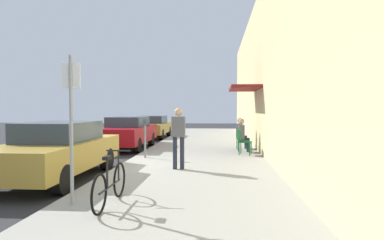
{
  "coord_description": "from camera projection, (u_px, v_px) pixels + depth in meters",
  "views": [
    {
      "loc": [
        2.94,
        -9.32,
        1.8
      ],
      "look_at": [
        1.58,
        7.4,
        1.21
      ],
      "focal_mm": 30.3,
      "sensor_mm": 36.0,
      "label": 1
    }
  ],
  "objects": [
    {
      "name": "ground_plane",
      "position": [
        119.0,
        169.0,
        9.59
      ],
      "size": [
        60.0,
        60.0,
        0.0
      ],
      "primitive_type": "plane",
      "color": "#2D2D30"
    },
    {
      "name": "sidewalk_slab",
      "position": [
        199.0,
        158.0,
        11.4
      ],
      "size": [
        4.5,
        32.0,
        0.12
      ],
      "primitive_type": "cube",
      "color": "#9E9B93",
      "rests_on": "ground_plane"
    },
    {
      "name": "building_facade",
      "position": [
        268.0,
        69.0,
        11.1
      ],
      "size": [
        1.4,
        32.0,
        6.34
      ],
      "color": "beige",
      "rests_on": "ground_plane"
    },
    {
      "name": "parked_car_0",
      "position": [
        58.0,
        150.0,
        8.17
      ],
      "size": [
        1.8,
        4.4,
        1.46
      ],
      "color": "#A58433",
      "rests_on": "ground_plane"
    },
    {
      "name": "parked_car_1",
      "position": [
        128.0,
        132.0,
        14.45
      ],
      "size": [
        1.8,
        4.4,
        1.43
      ],
      "color": "maroon",
      "rests_on": "ground_plane"
    },
    {
      "name": "parked_car_2",
      "position": [
        152.0,
        126.0,
        19.91
      ],
      "size": [
        1.8,
        4.4,
        1.36
      ],
      "color": "#A58433",
      "rests_on": "ground_plane"
    },
    {
      "name": "parking_meter",
      "position": [
        145.0,
        135.0,
        11.04
      ],
      "size": [
        0.12,
        0.1,
        1.32
      ],
      "color": "slate",
      "rests_on": "sidewalk_slab"
    },
    {
      "name": "street_sign",
      "position": [
        71.0,
        118.0,
        5.6
      ],
      "size": [
        0.32,
        0.06,
        2.6
      ],
      "color": "gray",
      "rests_on": "sidewalk_slab"
    },
    {
      "name": "bicycle_0",
      "position": [
        110.0,
        185.0,
        5.62
      ],
      "size": [
        0.46,
        1.71,
        0.9
      ],
      "color": "black",
      "rests_on": "sidewalk_slab"
    },
    {
      "name": "cafe_chair_0",
      "position": [
        243.0,
        141.0,
        11.76
      ],
      "size": [
        0.53,
        0.53,
        0.87
      ],
      "color": "#14592D",
      "rests_on": "sidewalk_slab"
    },
    {
      "name": "cafe_chair_1",
      "position": [
        241.0,
        139.0,
        12.58
      ],
      "size": [
        0.44,
        0.44,
        0.87
      ],
      "color": "#14592D",
      "rests_on": "sidewalk_slab"
    },
    {
      "name": "seated_patron_1",
      "position": [
        243.0,
        134.0,
        12.56
      ],
      "size": [
        0.43,
        0.36,
        1.29
      ],
      "color": "#232838",
      "rests_on": "sidewalk_slab"
    },
    {
      "name": "cafe_chair_2",
      "position": [
        240.0,
        136.0,
        13.64
      ],
      "size": [
        0.46,
        0.46,
        0.87
      ],
      "color": "#14592D",
      "rests_on": "sidewalk_slab"
    },
    {
      "name": "seated_patron_2",
      "position": [
        241.0,
        132.0,
        13.63
      ],
      "size": [
        0.44,
        0.37,
        1.29
      ],
      "color": "#232838",
      "rests_on": "sidewalk_slab"
    },
    {
      "name": "pedestrian_standing",
      "position": [
        179.0,
        133.0,
        8.93
      ],
      "size": [
        0.36,
        0.22,
        1.7
      ],
      "color": "#232838",
      "rests_on": "sidewalk_slab"
    }
  ]
}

